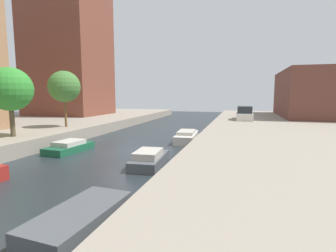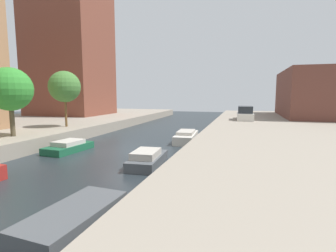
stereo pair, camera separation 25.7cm
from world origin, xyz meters
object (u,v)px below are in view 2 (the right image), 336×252
at_px(apartment_tower_far, 68,16).
at_px(street_tree_3, 65,87).
at_px(street_tree_2, 10,89).
at_px(moored_boat_left_3, 69,147).
at_px(moored_boat_right_1, 74,218).
at_px(parked_car, 245,114).
at_px(moored_boat_right_3, 186,137).
at_px(moored_boat_right_2, 147,159).
at_px(low_block_right, 324,94).

height_order(apartment_tower_far, street_tree_3, apartment_tower_far).
bearing_deg(street_tree_2, apartment_tower_far, 115.73).
xyz_separation_m(street_tree_3, moored_boat_left_3, (3.92, -4.86, -4.26)).
distance_m(apartment_tower_far, moored_boat_right_1, 35.62).
xyz_separation_m(parked_car, moored_boat_right_3, (-4.65, -10.40, -1.24)).
relative_size(parked_car, moored_boat_right_2, 1.30).
height_order(street_tree_3, moored_boat_right_3, street_tree_3).
xyz_separation_m(street_tree_2, parked_car, (15.55, 17.03, -2.59)).
bearing_deg(street_tree_2, moored_boat_right_2, -5.41).
xyz_separation_m(street_tree_3, moored_boat_right_1, (10.74, -13.46, -4.29)).
bearing_deg(street_tree_3, moored_boat_right_2, -32.46).
height_order(apartment_tower_far, moored_boat_right_3, apartment_tower_far).
height_order(parked_car, moored_boat_right_3, parked_car).
bearing_deg(low_block_right, parked_car, -144.80).
height_order(apartment_tower_far, low_block_right, apartment_tower_far).
relative_size(street_tree_3, moored_boat_right_1, 1.41).
distance_m(parked_car, moored_boat_left_3, 20.03).
xyz_separation_m(low_block_right, street_tree_3, (-25.24, -18.23, 0.57)).
distance_m(low_block_right, street_tree_2, 34.74).
bearing_deg(moored_boat_left_3, moored_boat_right_1, -51.63).
bearing_deg(moored_boat_left_3, moored_boat_right_3, 39.99).
xyz_separation_m(low_block_right, moored_boat_left_3, (-21.32, -23.09, -3.69)).
xyz_separation_m(street_tree_3, moored_boat_right_3, (10.90, 1.00, -4.16)).
distance_m(apartment_tower_far, low_block_right, 36.14).
relative_size(apartment_tower_far, street_tree_3, 5.57).
relative_size(street_tree_3, moored_boat_right_3, 1.14).
xyz_separation_m(low_block_right, parked_car, (-9.69, -6.84, -2.36)).
distance_m(apartment_tower_far, street_tree_3, 18.44).
distance_m(apartment_tower_far, moored_boat_left_3, 25.98).
relative_size(street_tree_3, moored_boat_left_3, 1.39).
height_order(parked_car, moored_boat_left_3, parked_car).
relative_size(moored_boat_left_3, moored_boat_right_1, 1.01).
xyz_separation_m(apartment_tower_far, moored_boat_left_3, (12.68, -17.41, -14.54)).
xyz_separation_m(apartment_tower_far, moored_boat_right_1, (19.50, -26.01, -14.57)).
height_order(moored_boat_right_1, moored_boat_right_3, moored_boat_right_3).
height_order(parked_car, moored_boat_right_1, parked_car).
height_order(low_block_right, moored_boat_right_2, low_block_right).
xyz_separation_m(parked_car, moored_boat_right_1, (-4.81, -24.86, -1.36)).
bearing_deg(street_tree_2, moored_boat_right_3, 31.30).
distance_m(moored_boat_right_2, moored_boat_right_3, 7.63).
relative_size(moored_boat_right_1, moored_boat_right_2, 0.97).
height_order(low_block_right, street_tree_2, low_block_right).
relative_size(street_tree_2, moored_boat_right_2, 1.30).
distance_m(low_block_right, street_tree_3, 31.14).
bearing_deg(street_tree_2, parked_car, 47.60).
xyz_separation_m(low_block_right, moored_boat_right_2, (-14.84, -24.85, -3.64)).
bearing_deg(moored_boat_left_3, moored_boat_right_2, -15.18).
distance_m(low_block_right, moored_boat_right_3, 22.71).
bearing_deg(moored_boat_right_3, moored_boat_right_1, -90.66).
height_order(parked_car, moored_boat_right_2, parked_car).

